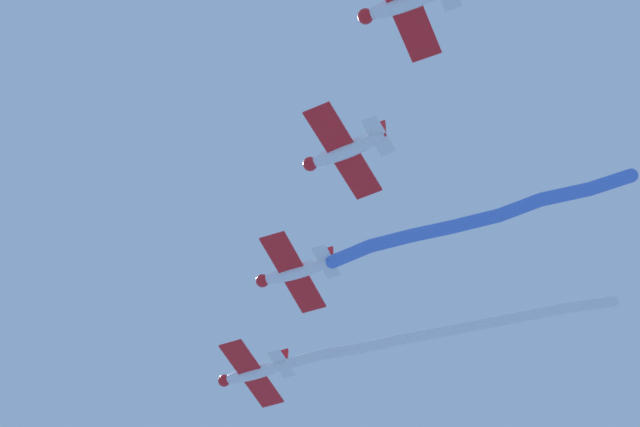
{
  "coord_description": "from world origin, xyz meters",
  "views": [
    {
      "loc": [
        54.58,
        -30.21,
        7.17
      ],
      "look_at": [
        16.8,
        -7.87,
        56.43
      ],
      "focal_mm": 59.96,
      "sensor_mm": 36.0,
      "label": 1
    }
  ],
  "objects_px": {
    "airplane_left_wing": "(294,272)",
    "airplane_lead": "(253,373)",
    "airplane_slot": "(405,2)",
    "airplane_right_wing": "(344,150)"
  },
  "relations": [
    {
      "from": "airplane_left_wing",
      "to": "airplane_lead",
      "type": "bearing_deg",
      "value": -51.12
    },
    {
      "from": "airplane_slot",
      "to": "airplane_lead",
      "type": "bearing_deg",
      "value": -49.72
    },
    {
      "from": "airplane_slot",
      "to": "airplane_left_wing",
      "type": "bearing_deg",
      "value": -49.72
    },
    {
      "from": "airplane_lead",
      "to": "airplane_slot",
      "type": "relative_size",
      "value": 1.0
    },
    {
      "from": "airplane_right_wing",
      "to": "airplane_slot",
      "type": "bearing_deg",
      "value": 134.09
    },
    {
      "from": "airplane_right_wing",
      "to": "airplane_slot",
      "type": "relative_size",
      "value": 1.03
    },
    {
      "from": "airplane_lead",
      "to": "airplane_left_wing",
      "type": "relative_size",
      "value": 1.01
    },
    {
      "from": "airplane_lead",
      "to": "airplane_slot",
      "type": "height_order",
      "value": "airplane_slot"
    },
    {
      "from": "airplane_lead",
      "to": "airplane_slot",
      "type": "bearing_deg",
      "value": 129.99
    },
    {
      "from": "airplane_left_wing",
      "to": "airplane_slot",
      "type": "height_order",
      "value": "airplane_slot"
    }
  ]
}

